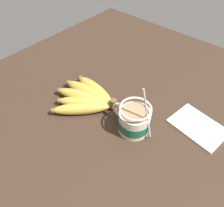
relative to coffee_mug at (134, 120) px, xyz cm
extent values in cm
cube|color=#332319|center=(2.82, -1.85, -5.36)|extent=(117.12, 117.12, 3.10)
cylinder|color=beige|center=(-0.11, 0.00, -0.27)|extent=(8.76, 8.76, 7.09)
cylinder|color=#195638|center=(-0.11, 0.00, -0.74)|extent=(8.96, 8.96, 3.07)
torus|color=beige|center=(5.11, 0.00, 0.57)|extent=(5.11, 0.90, 5.11)
cylinder|color=#997551|center=(-0.11, 0.00, 3.38)|extent=(7.56, 7.56, 0.40)
torus|color=beige|center=(-0.11, 0.00, 4.95)|extent=(8.76, 8.76, 0.60)
cylinder|color=#B2B2B7|center=(-3.67, 0.00, 5.21)|extent=(4.53, 0.50, 15.17)
ellipsoid|color=#B2B2B7|center=(-1.65, 0.00, -2.31)|extent=(3.00, 2.00, 0.80)
cylinder|color=brown|center=(9.12, -1.73, -0.85)|extent=(2.00, 2.00, 3.00)
ellipsoid|color=#B79338|center=(18.21, -3.01, -1.56)|extent=(16.82, 6.73, 4.50)
sphere|color=brown|center=(26.31, -4.15, -1.56)|extent=(2.02, 2.02, 2.02)
ellipsoid|color=#B79338|center=(18.90, -0.77, -1.58)|extent=(18.00, 6.18, 4.47)
sphere|color=brown|center=(27.68, 0.10, -1.58)|extent=(2.01, 2.01, 2.01)
ellipsoid|color=#B79338|center=(18.69, 1.61, -1.78)|extent=(18.60, 9.88, 4.07)
sphere|color=brown|center=(27.32, 4.63, -1.78)|extent=(1.83, 1.83, 1.83)
ellipsoid|color=#B79338|center=(16.81, 3.24, -1.90)|extent=(15.78, 12.08, 3.82)
sphere|color=brown|center=(23.66, 7.68, -1.90)|extent=(1.72, 1.72, 1.72)
ellipsoid|color=#B79338|center=(15.81, 5.33, -1.93)|extent=(14.74, 15.26, 3.76)
sphere|color=brown|center=(21.82, 11.66, -1.93)|extent=(1.69, 1.69, 1.69)
cube|color=beige|center=(-13.94, -12.92, -3.51)|extent=(16.51, 12.69, 0.60)
camera|label=1|loc=(-20.98, 33.45, 46.74)|focal=35.00mm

